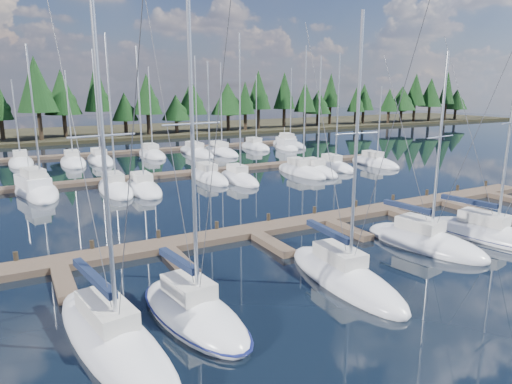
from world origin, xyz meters
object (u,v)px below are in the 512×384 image
main_dock (328,221)px  front_sailboat_1 (193,312)px  motor_yacht_left (34,189)px  front_sailboat_0 (113,339)px  front_sailboat_2 (344,276)px  front_sailboat_3 (424,242)px  motor_yacht_right (286,146)px  front_sailboat_4 (489,235)px

main_dock → front_sailboat_1: size_ratio=2.91×
front_sailboat_1 → motor_yacht_left: 29.16m
main_dock → front_sailboat_0: 19.15m
front_sailboat_2 → motor_yacht_left: (-12.72, 28.88, 0.16)m
front_sailboat_2 → front_sailboat_0: bearing=-177.8°
front_sailboat_3 → motor_yacht_left: 33.98m
front_sailboat_1 → main_dock: bearing=31.8°
front_sailboat_3 → motor_yacht_right: front_sailboat_3 is taller
front_sailboat_0 → front_sailboat_2: 11.57m
main_dock → front_sailboat_2: (-5.40, -8.44, 0.09)m
front_sailboat_0 → front_sailboat_3: bearing=6.7°
front_sailboat_0 → front_sailboat_4: size_ratio=1.08×
main_dock → motor_yacht_left: size_ratio=5.19×
motor_yacht_right → front_sailboat_4: bearing=-105.3°
front_sailboat_0 → motor_yacht_right: 57.67m
front_sailboat_1 → motor_yacht_left: (-4.64, 28.78, 0.15)m
main_dock → front_sailboat_3: 7.06m
front_sailboat_0 → front_sailboat_1: (3.48, 0.54, 0.01)m
front_sailboat_3 → front_sailboat_4: 4.86m
motor_yacht_right → front_sailboat_0: bearing=-128.7°
front_sailboat_2 → motor_yacht_right: 50.85m
main_dock → motor_yacht_right: (19.13, 36.10, 0.25)m
front_sailboat_4 → motor_yacht_left: size_ratio=1.62×
motor_yacht_left → front_sailboat_3: bearing=-52.8°
front_sailboat_2 → front_sailboat_4: bearing=3.4°
motor_yacht_left → motor_yacht_right: (37.25, 15.66, -0.00)m
front_sailboat_0 → front_sailboat_2: size_ratio=1.07×
front_sailboat_0 → front_sailboat_3: (19.40, 2.26, -0.02)m
motor_yacht_right → front_sailboat_2: bearing=-118.8°
front_sailboat_4 → motor_yacht_left: bearing=132.0°
front_sailboat_4 → motor_yacht_right: 45.39m
front_sailboat_0 → front_sailboat_1: bearing=8.8°
front_sailboat_0 → motor_yacht_left: front_sailboat_0 is taller
front_sailboat_1 → front_sailboat_0: bearing=-171.2°
front_sailboat_0 → front_sailboat_1: 3.52m
front_sailboat_0 → front_sailboat_4: bearing=2.8°
main_dock → front_sailboat_3: front_sailboat_3 is taller
motor_yacht_left → front_sailboat_2: bearing=-66.2°
main_dock → front_sailboat_0: (-16.96, -8.89, 0.09)m
front_sailboat_1 → front_sailboat_3: size_ratio=1.22×
front_sailboat_2 → motor_yacht_left: 31.56m
front_sailboat_3 → motor_yacht_left: (-20.56, 27.06, 0.18)m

